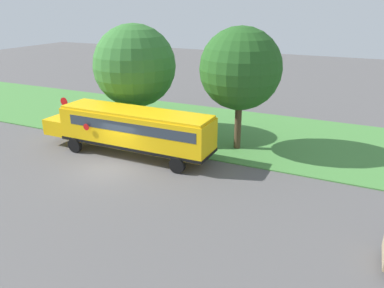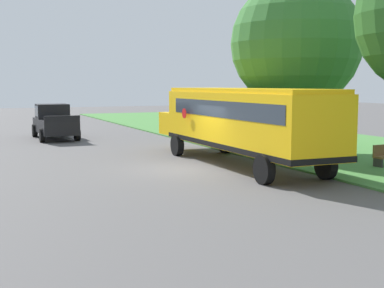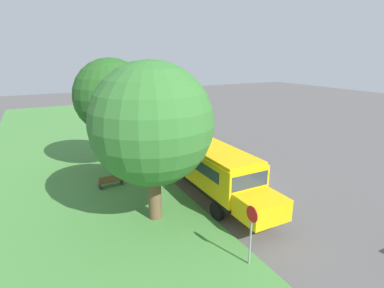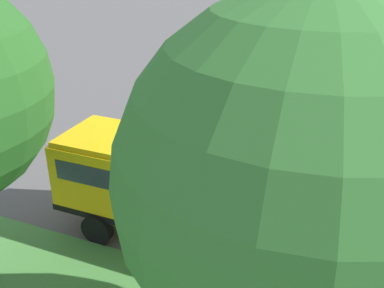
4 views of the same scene
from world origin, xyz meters
TOP-DOWN VIEW (x-y plane):
  - ground_plane at (0.00, 0.00)m, footprint 120.00×120.00m
  - school_bus at (-2.58, 0.16)m, footprint 2.85×12.42m
  - oak_tree_beside_bus at (-6.67, -2.05)m, footprint 6.14×6.14m

SIDE VIEW (x-z plane):
  - ground_plane at x=0.00m, z-range 0.00..0.00m
  - school_bus at x=-2.58m, z-range 0.34..3.50m
  - oak_tree_beside_bus at x=-6.67m, z-range 1.10..9.40m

